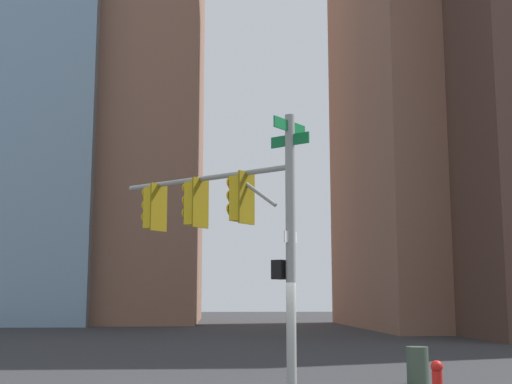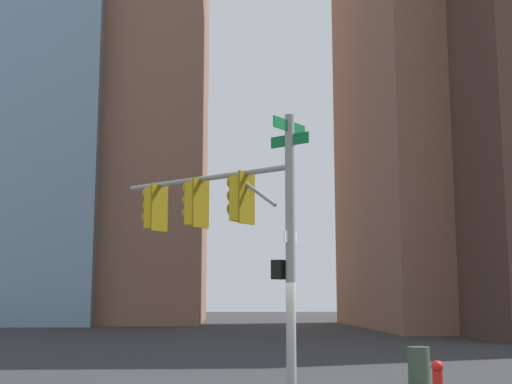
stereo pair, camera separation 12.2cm
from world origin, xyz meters
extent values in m
cylinder|color=gray|center=(-0.06, 0.37, 3.03)|extent=(0.20, 0.20, 6.06)
cylinder|color=gray|center=(1.50, 2.24, 4.93)|extent=(3.22, 3.80, 0.12)
cylinder|color=gray|center=(0.50, 1.04, 4.48)|extent=(0.73, 0.85, 0.75)
cube|color=#0F6B33|center=(-0.06, 0.37, 5.81)|extent=(0.91, 0.77, 0.24)
cube|color=#0F6B33|center=(-0.06, 0.37, 5.51)|extent=(0.64, 0.76, 0.24)
cube|color=white|center=(-0.06, 0.37, 3.44)|extent=(0.36, 0.31, 0.24)
cube|color=gold|center=(0.81, 1.41, 4.37)|extent=(0.48, 0.48, 1.00)
cube|color=#7D640C|center=(0.69, 1.26, 4.37)|extent=(0.44, 0.38, 1.16)
sphere|color=red|center=(0.94, 1.56, 4.67)|extent=(0.20, 0.20, 0.20)
cylinder|color=gold|center=(0.98, 1.61, 4.76)|extent=(0.20, 0.18, 0.23)
sphere|color=#4C330A|center=(0.94, 1.56, 4.37)|extent=(0.20, 0.20, 0.20)
cylinder|color=gold|center=(0.98, 1.61, 4.46)|extent=(0.20, 0.18, 0.23)
sphere|color=#0A3819|center=(0.94, 1.56, 4.07)|extent=(0.20, 0.20, 0.20)
cylinder|color=gold|center=(0.98, 1.61, 4.16)|extent=(0.20, 0.18, 0.23)
cube|color=gold|center=(1.67, 2.44, 4.37)|extent=(0.48, 0.48, 1.00)
cube|color=#7D640C|center=(1.55, 2.30, 4.37)|extent=(0.44, 0.38, 1.16)
sphere|color=#470A07|center=(1.81, 2.60, 4.67)|extent=(0.20, 0.20, 0.20)
cylinder|color=gold|center=(1.85, 2.65, 4.76)|extent=(0.20, 0.18, 0.23)
sphere|color=#F29E0C|center=(1.81, 2.60, 4.37)|extent=(0.20, 0.20, 0.20)
cylinder|color=gold|center=(1.85, 2.65, 4.46)|extent=(0.20, 0.18, 0.23)
sphere|color=#0A3819|center=(1.81, 2.60, 4.07)|extent=(0.20, 0.20, 0.20)
cylinder|color=gold|center=(1.85, 2.65, 4.16)|extent=(0.20, 0.18, 0.23)
cube|color=gold|center=(2.54, 3.48, 4.37)|extent=(0.48, 0.48, 1.00)
cube|color=#7D640C|center=(2.42, 3.33, 4.37)|extent=(0.44, 0.38, 1.16)
sphere|color=#470A07|center=(2.67, 3.63, 4.67)|extent=(0.20, 0.20, 0.20)
cylinder|color=gold|center=(2.72, 3.68, 4.76)|extent=(0.20, 0.18, 0.23)
sphere|color=#4C330A|center=(2.67, 3.63, 4.37)|extent=(0.20, 0.20, 0.20)
cylinder|color=gold|center=(2.72, 3.68, 4.46)|extent=(0.20, 0.18, 0.23)
sphere|color=green|center=(2.67, 3.63, 4.07)|extent=(0.20, 0.20, 0.20)
cylinder|color=gold|center=(2.72, 3.68, 4.16)|extent=(0.20, 0.18, 0.23)
cube|color=black|center=(0.10, 0.57, 2.77)|extent=(0.44, 0.42, 0.40)
cube|color=#EA5914|center=(0.19, 0.67, 2.77)|extent=(0.21, 0.18, 0.28)
sphere|color=red|center=(0.53, -2.80, 0.74)|extent=(0.26, 0.26, 0.26)
cylinder|color=red|center=(0.69, -2.80, 0.36)|extent=(0.10, 0.09, 0.09)
cylinder|color=#384738|center=(3.52, -3.25, 0.47)|extent=(0.56, 0.56, 0.95)
cube|color=#845B47|center=(37.78, -17.49, 21.15)|extent=(23.71, 17.58, 42.29)
cube|color=#845B47|center=(52.13, 11.19, 22.36)|extent=(22.46, 15.15, 44.71)
camera|label=1|loc=(-14.38, 1.89, 2.18)|focal=48.62mm
camera|label=2|loc=(-14.39, 1.77, 2.18)|focal=48.62mm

